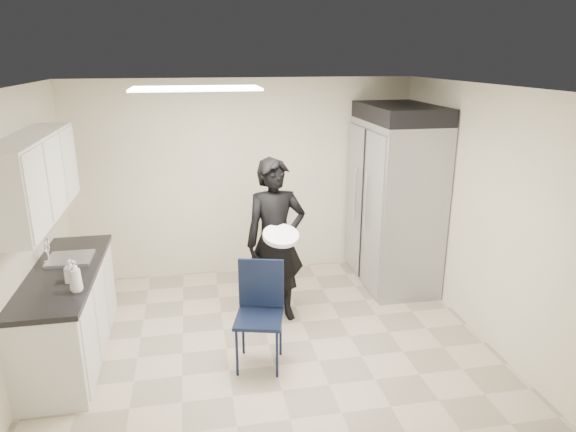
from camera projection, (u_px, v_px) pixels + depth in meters
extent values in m
plane|color=#B5A38E|center=(269.00, 344.00, 5.33)|extent=(4.50, 4.50, 0.00)
plane|color=silver|center=(265.00, 87.00, 4.54)|extent=(4.50, 4.50, 0.00)
plane|color=beige|center=(245.00, 179.00, 6.81)|extent=(4.50, 0.00, 4.50)
plane|color=beige|center=(16.00, 241.00, 4.53)|extent=(0.00, 4.00, 4.00)
plane|color=beige|center=(481.00, 213.00, 5.34)|extent=(0.00, 4.00, 4.00)
cube|color=white|center=(196.00, 88.00, 4.82)|extent=(1.20, 0.60, 0.02)
cube|color=silver|center=(69.00, 315.00, 5.04)|extent=(0.60, 1.90, 0.86)
cube|color=black|center=(63.00, 273.00, 4.90)|extent=(0.64, 1.95, 0.05)
cube|color=gray|center=(71.00, 264.00, 5.14)|extent=(0.42, 0.40, 0.14)
cylinder|color=silver|center=(47.00, 251.00, 5.06)|extent=(0.02, 0.02, 0.24)
cube|color=silver|center=(34.00, 177.00, 4.59)|extent=(0.35, 1.80, 0.75)
cube|color=black|center=(59.00, 172.00, 5.72)|extent=(0.22, 0.30, 0.35)
cube|color=yellow|center=(21.00, 246.00, 4.65)|extent=(0.00, 0.12, 0.07)
cube|color=yellow|center=(28.00, 242.00, 4.85)|extent=(0.00, 0.12, 0.07)
cube|color=gray|center=(395.00, 204.00, 6.53)|extent=(0.80, 1.35, 2.10)
cube|color=black|center=(400.00, 113.00, 6.18)|extent=(0.80, 1.35, 0.20)
cube|color=black|center=(259.00, 319.00, 4.83)|extent=(0.54, 0.54, 0.99)
imported|color=black|center=(275.00, 241.00, 5.61)|extent=(0.71, 0.50, 1.84)
cylinder|color=silver|center=(281.00, 236.00, 5.33)|extent=(0.41, 0.41, 0.05)
imported|color=silver|center=(75.00, 276.00, 4.42)|extent=(0.15, 0.15, 0.28)
imported|color=#ADAEB9|center=(71.00, 271.00, 4.62)|extent=(0.10, 0.10, 0.21)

